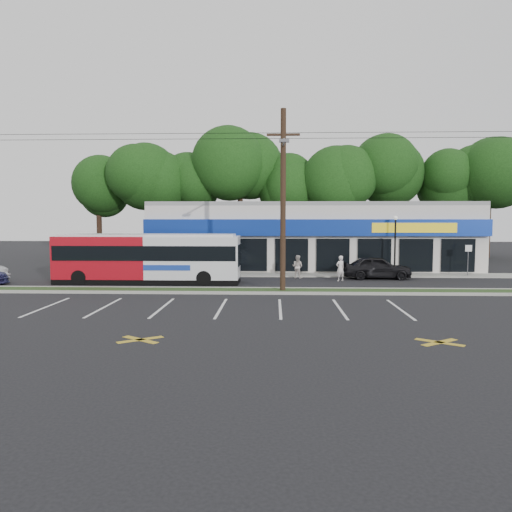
{
  "coord_description": "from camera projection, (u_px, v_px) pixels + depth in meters",
  "views": [
    {
      "loc": [
        2.52,
        -26.43,
        4.13
      ],
      "look_at": [
        1.37,
        5.0,
        1.69
      ],
      "focal_mm": 35.0,
      "sensor_mm": 36.0,
      "label": 1
    }
  ],
  "objects": [
    {
      "name": "ground",
      "position": [
        227.0,
        295.0,
        26.74
      ],
      "size": [
        120.0,
        120.0,
        0.0
      ],
      "primitive_type": "plane",
      "color": "black",
      "rests_on": "ground"
    },
    {
      "name": "grass_strip",
      "position": [
        229.0,
        291.0,
        27.73
      ],
      "size": [
        40.0,
        1.6,
        0.12
      ],
      "primitive_type": "cube",
      "color": "#273817",
      "rests_on": "ground"
    },
    {
      "name": "curb_south",
      "position": [
        227.0,
        293.0,
        26.89
      ],
      "size": [
        40.0,
        0.25,
        0.14
      ],
      "primitive_type": "cube",
      "color": "#9E9E93",
      "rests_on": "ground"
    },
    {
      "name": "curb_north",
      "position": [
        230.0,
        288.0,
        28.58
      ],
      "size": [
        40.0,
        0.25,
        0.14
      ],
      "primitive_type": "cube",
      "color": "#9E9E93",
      "rests_on": "ground"
    },
    {
      "name": "sidewalk",
      "position": [
        309.0,
        275.0,
        35.52
      ],
      "size": [
        32.0,
        2.2,
        0.1
      ],
      "primitive_type": "cube",
      "color": "#9E9E93",
      "rests_on": "ground"
    },
    {
      "name": "strip_mall",
      "position": [
        309.0,
        235.0,
        42.2
      ],
      "size": [
        25.0,
        12.55,
        5.3
      ],
      "color": "beige",
      "rests_on": "ground"
    },
    {
      "name": "utility_pole",
      "position": [
        280.0,
        194.0,
        27.14
      ],
      "size": [
        50.0,
        2.77,
        10.0
      ],
      "color": "black",
      "rests_on": "ground"
    },
    {
      "name": "lamp_post",
      "position": [
        395.0,
        238.0,
        34.91
      ],
      "size": [
        0.3,
        0.3,
        4.25
      ],
      "color": "black",
      "rests_on": "ground"
    },
    {
      "name": "sign_post",
      "position": [
        468.0,
        255.0,
        34.59
      ],
      "size": [
        0.45,
        0.1,
        2.23
      ],
      "color": "#59595E",
      "rests_on": "ground"
    },
    {
      "name": "tree_line",
      "position": [
        289.0,
        176.0,
        51.85
      ],
      "size": [
        46.76,
        6.76,
        11.83
      ],
      "color": "black",
      "rests_on": "ground"
    },
    {
      "name": "metrobus",
      "position": [
        148.0,
        257.0,
        31.29
      ],
      "size": [
        11.53,
        2.47,
        3.1
      ],
      "rotation": [
        0.0,
        0.0,
        -0.0
      ],
      "color": "#A60C18",
      "rests_on": "ground"
    },
    {
      "name": "car_dark",
      "position": [
        377.0,
        267.0,
        33.57
      ],
      "size": [
        4.56,
        1.89,
        1.54
      ],
      "primitive_type": "imported",
      "rotation": [
        0.0,
        0.0,
        1.56
      ],
      "color": "black",
      "rests_on": "ground"
    },
    {
      "name": "pedestrian_a",
      "position": [
        340.0,
        268.0,
        32.41
      ],
      "size": [
        0.72,
        0.63,
        1.66
      ],
      "primitive_type": "imported",
      "rotation": [
        0.0,
        0.0,
        3.63
      ],
      "color": "silver",
      "rests_on": "ground"
    },
    {
      "name": "pedestrian_b",
      "position": [
        297.0,
        267.0,
        33.91
      ],
      "size": [
        0.96,
        0.88,
        1.58
      ],
      "primitive_type": "imported",
      "rotation": [
        0.0,
        0.0,
        2.66
      ],
      "color": "beige",
      "rests_on": "ground"
    }
  ]
}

